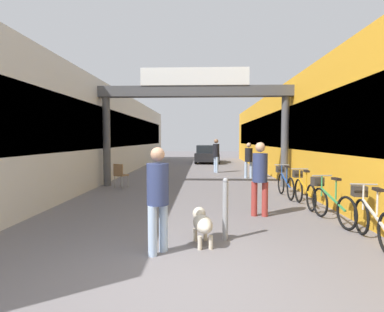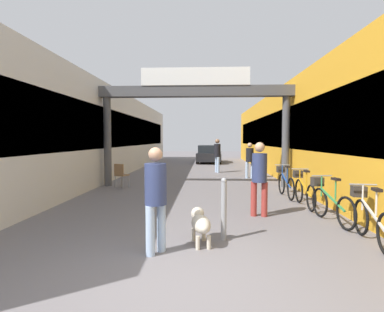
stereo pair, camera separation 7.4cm
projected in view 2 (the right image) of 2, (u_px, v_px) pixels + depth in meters
ground_plane at (173, 283)px, 3.70m from camera, size 80.00×80.00×0.00m
storefront_left at (95, 134)px, 14.80m from camera, size 3.00×26.00×4.05m
storefront_right at (304, 134)px, 14.32m from camera, size 3.00×26.00×4.05m
arcade_sign_gateway at (195, 103)px, 11.11m from camera, size 7.40×0.47×4.38m
pedestrian_with_dog at (156, 193)px, 4.62m from camera, size 0.47×0.47×1.66m
pedestrian_companion at (259, 174)px, 6.86m from camera, size 0.40×0.39×1.71m
pedestrian_carrying_crate at (250, 158)px, 13.58m from camera, size 0.38×0.34×1.62m
pedestrian_elderly_walking at (217, 153)px, 15.88m from camera, size 0.44×0.44×1.79m
dog_on_leash at (200, 223)px, 5.08m from camera, size 0.44×0.81×0.57m
bicycle_silver_nearest at (370, 217)px, 5.15m from camera, size 0.46×1.68×0.98m
bicycle_green_second at (329, 202)px, 6.44m from camera, size 0.46×1.68×0.98m
bicycle_orange_third at (303, 190)px, 7.97m from camera, size 0.46×1.69×0.98m
bicycle_blue_farthest at (285, 183)px, 9.27m from camera, size 0.46×1.69×0.98m
bollard_post_metal at (224, 209)px, 5.26m from camera, size 0.10×0.10×1.11m
cafe_chair_wood_nearer at (121, 173)px, 10.84m from camera, size 0.52×0.52×0.89m
parked_car_black at (209, 154)px, 22.68m from camera, size 1.97×4.09×1.33m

